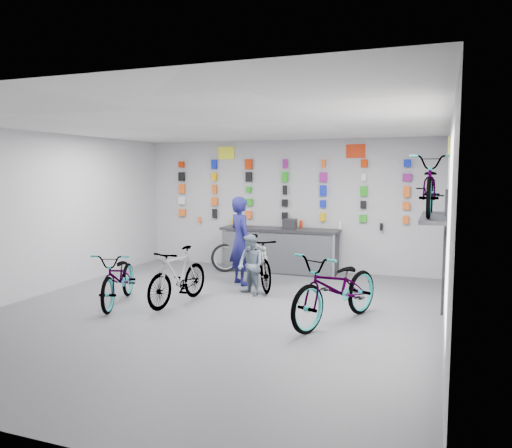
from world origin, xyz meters
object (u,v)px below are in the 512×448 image
at_px(bike_left, 119,277).
at_px(clerk, 241,241).
at_px(bike_service, 259,262).
at_px(bike_center, 178,276).
at_px(customer, 250,265).
at_px(bike_right, 337,288).
at_px(counter, 279,251).

distance_m(bike_left, clerk, 2.59).
bearing_deg(bike_service, clerk, 123.62).
bearing_deg(bike_center, customer, 53.95).
xyz_separation_m(bike_right, clerk, (-2.34, 1.93, 0.34)).
distance_m(clerk, customer, 0.98).
distance_m(bike_left, bike_center, 1.01).
height_order(bike_right, customer, customer).
relative_size(bike_center, bike_right, 0.78).
relative_size(bike_right, clerk, 1.17).
bearing_deg(counter, bike_left, -115.49).
xyz_separation_m(bike_left, clerk, (1.37, 2.16, 0.42)).
distance_m(counter, clerk, 1.55).
relative_size(counter, bike_left, 1.52).
xyz_separation_m(bike_service, clerk, (-0.45, 0.18, 0.37)).
height_order(bike_right, clerk, clerk).
relative_size(bike_right, customer, 1.85).
bearing_deg(bike_left, bike_center, 2.69).
bearing_deg(counter, bike_center, -103.79).
height_order(bike_center, customer, customer).
relative_size(counter, bike_right, 1.30).
distance_m(bike_service, customer, 0.60).
bearing_deg(clerk, bike_left, 98.67).
bearing_deg(customer, bike_center, -101.46).
bearing_deg(bike_left, bike_right, -16.22).
relative_size(bike_left, bike_center, 1.09).
xyz_separation_m(clerk, customer, (0.51, -0.77, -0.32)).
relative_size(counter, clerk, 1.52).
relative_size(bike_left, bike_right, 0.85).
bearing_deg(customer, bike_right, -0.14).
bearing_deg(bike_right, bike_center, -159.83).
height_order(bike_service, clerk, clerk).
distance_m(bike_right, customer, 2.17).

